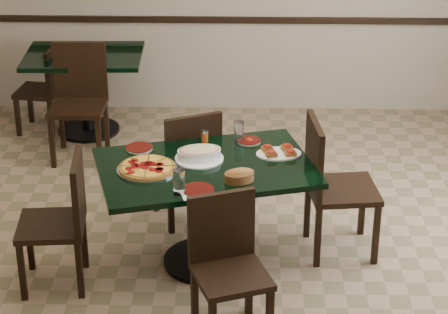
{
  "coord_description": "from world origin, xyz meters",
  "views": [
    {
      "loc": [
        0.01,
        -5.24,
        3.27
      ],
      "look_at": [
        -0.11,
        0.0,
        0.77
      ],
      "focal_mm": 70.0,
      "sensor_mm": 36.0,
      "label": 1
    }
  ],
  "objects_px": {
    "chair_near": "(227,259)",
    "chair_right": "(330,180)",
    "main_table": "(206,190)",
    "back_chair_left": "(46,85)",
    "chair_left": "(63,215)",
    "bread_basket": "(239,175)",
    "chair_far": "(189,161)",
    "pepperoni_pizza": "(147,168)",
    "back_table": "(85,78)",
    "back_chair_near": "(79,94)",
    "lasagna_casserole": "(199,153)",
    "bruschetta_platter": "(279,152)"
  },
  "relations": [
    {
      "from": "main_table",
      "to": "back_chair_left",
      "type": "height_order",
      "value": "back_chair_left"
    },
    {
      "from": "chair_right",
      "to": "lasagna_casserole",
      "type": "height_order",
      "value": "chair_right"
    },
    {
      "from": "chair_right",
      "to": "lasagna_casserole",
      "type": "relative_size",
      "value": 3.01
    },
    {
      "from": "chair_near",
      "to": "chair_left",
      "type": "height_order",
      "value": "chair_left"
    },
    {
      "from": "chair_right",
      "to": "bread_basket",
      "type": "height_order",
      "value": "chair_right"
    },
    {
      "from": "chair_left",
      "to": "chair_far",
      "type": "bearing_deg",
      "value": 132.4
    },
    {
      "from": "chair_far",
      "to": "chair_right",
      "type": "height_order",
      "value": "chair_right"
    },
    {
      "from": "chair_far",
      "to": "back_chair_left",
      "type": "height_order",
      "value": "chair_far"
    },
    {
      "from": "main_table",
      "to": "back_table",
      "type": "bearing_deg",
      "value": 102.56
    },
    {
      "from": "chair_near",
      "to": "chair_left",
      "type": "relative_size",
      "value": 0.97
    },
    {
      "from": "chair_far",
      "to": "main_table",
      "type": "bearing_deg",
      "value": 80.92
    },
    {
      "from": "pepperoni_pizza",
      "to": "bread_basket",
      "type": "relative_size",
      "value": 1.71
    },
    {
      "from": "chair_near",
      "to": "back_chair_near",
      "type": "distance_m",
      "value": 2.82
    },
    {
      "from": "main_table",
      "to": "bread_basket",
      "type": "distance_m",
      "value": 0.39
    },
    {
      "from": "chair_near",
      "to": "back_chair_near",
      "type": "height_order",
      "value": "back_chair_near"
    },
    {
      "from": "main_table",
      "to": "back_chair_left",
      "type": "xyz_separation_m",
      "value": [
        -1.56,
        2.24,
        -0.12
      ]
    },
    {
      "from": "main_table",
      "to": "back_chair_near",
      "type": "xyz_separation_m",
      "value": [
        -1.16,
        1.76,
        -0.02
      ]
    },
    {
      "from": "back_chair_near",
      "to": "bread_basket",
      "type": "height_order",
      "value": "back_chair_near"
    },
    {
      "from": "back_chair_near",
      "to": "pepperoni_pizza",
      "type": "distance_m",
      "value": 2.01
    },
    {
      "from": "back_table",
      "to": "lasagna_casserole",
      "type": "xyz_separation_m",
      "value": [
        1.14,
        -2.15,
        0.27
      ]
    },
    {
      "from": "chair_near",
      "to": "chair_right",
      "type": "xyz_separation_m",
      "value": [
        0.69,
        0.92,
        0.07
      ]
    },
    {
      "from": "back_chair_left",
      "to": "pepperoni_pizza",
      "type": "bearing_deg",
      "value": 34.95
    },
    {
      "from": "lasagna_casserole",
      "to": "back_chair_left",
      "type": "bearing_deg",
      "value": 111.04
    },
    {
      "from": "chair_right",
      "to": "lasagna_casserole",
      "type": "xyz_separation_m",
      "value": [
        -0.89,
        -0.09,
        0.23
      ]
    },
    {
      "from": "back_chair_left",
      "to": "bread_basket",
      "type": "height_order",
      "value": "bread_basket"
    },
    {
      "from": "lasagna_casserole",
      "to": "bruschetta_platter",
      "type": "relative_size",
      "value": 1.0
    },
    {
      "from": "main_table",
      "to": "pepperoni_pizza",
      "type": "distance_m",
      "value": 0.43
    },
    {
      "from": "back_table",
      "to": "chair_right",
      "type": "relative_size",
      "value": 1.07
    },
    {
      "from": "chair_far",
      "to": "chair_near",
      "type": "distance_m",
      "value": 1.34
    },
    {
      "from": "chair_near",
      "to": "pepperoni_pizza",
      "type": "distance_m",
      "value": 0.89
    },
    {
      "from": "back_table",
      "to": "bread_basket",
      "type": "relative_size",
      "value": 4.59
    },
    {
      "from": "main_table",
      "to": "back_chair_left",
      "type": "bearing_deg",
      "value": 109.34
    },
    {
      "from": "lasagna_casserole",
      "to": "main_table",
      "type": "bearing_deg",
      "value": -77.18
    },
    {
      "from": "chair_far",
      "to": "chair_right",
      "type": "distance_m",
      "value": 1.06
    },
    {
      "from": "main_table",
      "to": "chair_far",
      "type": "relative_size",
      "value": 1.75
    },
    {
      "from": "main_table",
      "to": "chair_right",
      "type": "height_order",
      "value": "chair_right"
    },
    {
      "from": "chair_right",
      "to": "pepperoni_pizza",
      "type": "xyz_separation_m",
      "value": [
        -1.22,
        -0.26,
        0.21
      ]
    },
    {
      "from": "main_table",
      "to": "chair_right",
      "type": "relative_size",
      "value": 1.59
    },
    {
      "from": "bruschetta_platter",
      "to": "back_chair_near",
      "type": "bearing_deg",
      "value": 129.46
    },
    {
      "from": "back_table",
      "to": "chair_left",
      "type": "height_order",
      "value": "chair_left"
    },
    {
      "from": "back_chair_left",
      "to": "bread_basket",
      "type": "relative_size",
      "value": 3.48
    },
    {
      "from": "chair_left",
      "to": "lasagna_casserole",
      "type": "bearing_deg",
      "value": 107.4
    },
    {
      "from": "chair_left",
      "to": "bread_basket",
      "type": "bearing_deg",
      "value": 87.29
    },
    {
      "from": "main_table",
      "to": "bread_basket",
      "type": "xyz_separation_m",
      "value": [
        0.23,
        -0.22,
        0.22
      ]
    },
    {
      "from": "back_table",
      "to": "chair_right",
      "type": "xyz_separation_m",
      "value": [
        2.03,
        -2.05,
        0.04
      ]
    },
    {
      "from": "pepperoni_pizza",
      "to": "chair_left",
      "type": "bearing_deg",
      "value": -160.65
    },
    {
      "from": "chair_far",
      "to": "chair_right",
      "type": "bearing_deg",
      "value": 135.24
    },
    {
      "from": "chair_far",
      "to": "pepperoni_pizza",
      "type": "relative_size",
      "value": 2.28
    },
    {
      "from": "back_table",
      "to": "back_chair_left",
      "type": "bearing_deg",
      "value": 177.04
    },
    {
      "from": "chair_left",
      "to": "back_chair_near",
      "type": "distance_m",
      "value": 2.04
    }
  ]
}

